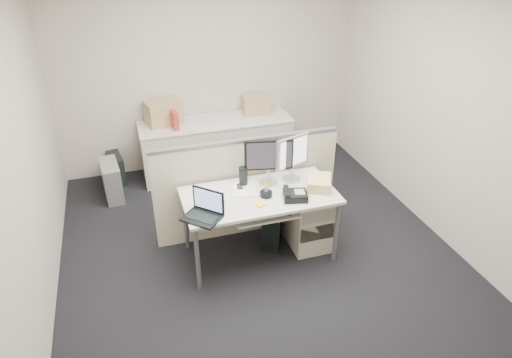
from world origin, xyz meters
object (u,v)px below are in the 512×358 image
object	(u,v)px
desk	(260,200)
monitor_main	(269,162)
laptop	(201,207)
desk_phone	(295,196)

from	to	relation	value
desk	monitor_main	world-z (taller)	monitor_main
monitor_main	desk	bearing A→B (deg)	-118.28
laptop	desk_phone	distance (m)	0.93
monitor_main	laptop	xyz separation A→B (m)	(-0.77, -0.43, -0.12)
laptop	desk_phone	size ratio (longest dim) A/B	1.45
monitor_main	laptop	bearing A→B (deg)	-139.55
desk	laptop	size ratio (longest dim) A/B	4.60
desk	desk_phone	distance (m)	0.36
laptop	desk_phone	xyz separation A→B (m)	(0.92, 0.07, -0.09)
desk	desk_phone	size ratio (longest dim) A/B	6.66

